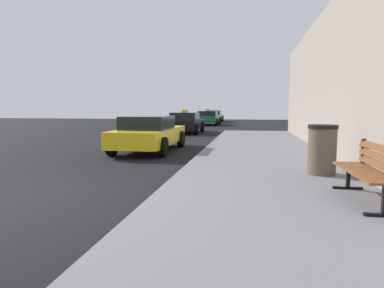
% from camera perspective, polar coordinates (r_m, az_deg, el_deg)
% --- Properties ---
extents(ground_plane, '(80.00, 80.00, 0.00)m').
position_cam_1_polar(ground_plane, '(6.41, -24.65, -8.54)').
color(ground_plane, black).
extents(sidewalk, '(4.00, 32.00, 0.15)m').
position_cam_1_polar(sidewalk, '(5.32, 14.31, -10.30)').
color(sidewalk, slate).
rests_on(sidewalk, ground_plane).
extents(bench, '(0.55, 1.76, 0.89)m').
position_cam_1_polar(bench, '(5.75, 28.24, -3.61)').
color(bench, brown).
rests_on(bench, sidewalk).
extents(trash_bin, '(0.61, 0.61, 1.06)m').
position_cam_1_polar(trash_bin, '(7.65, 21.29, -0.87)').
color(trash_bin, brown).
rests_on(trash_bin, sidewalk).
extents(car_yellow, '(1.95, 4.37, 1.27)m').
position_cam_1_polar(car_yellow, '(12.18, -7.29, 1.81)').
color(car_yellow, yellow).
rests_on(car_yellow, ground_plane).
extents(car_black, '(1.98, 4.02, 1.43)m').
position_cam_1_polar(car_black, '(20.86, -1.13, 3.67)').
color(car_black, black).
rests_on(car_black, ground_plane).
extents(car_green, '(2.03, 4.48, 1.43)m').
position_cam_1_polar(car_green, '(30.49, 2.77, 4.48)').
color(car_green, '#196638').
rests_on(car_green, ground_plane).
extents(car_silver, '(1.98, 4.55, 1.27)m').
position_cam_1_polar(car_silver, '(37.09, 3.67, 4.78)').
color(car_silver, '#B7B7BF').
rests_on(car_silver, ground_plane).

